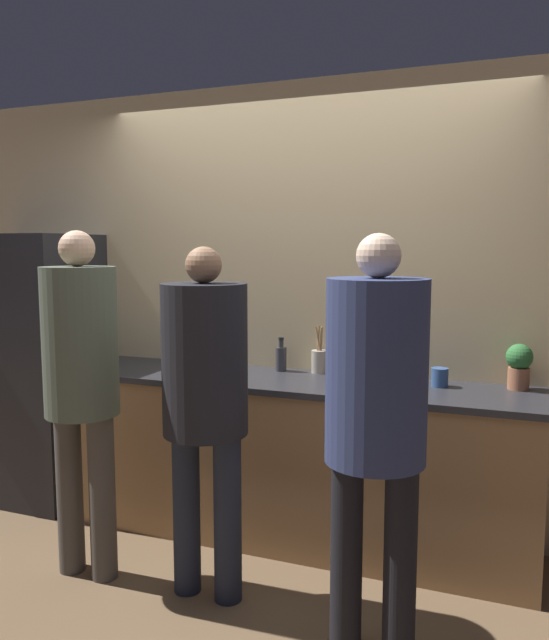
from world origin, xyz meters
TOP-DOWN VIEW (x-y plane):
  - ground_plane at (0.00, 0.00)m, footprint 14.00×14.00m
  - wall_back at (0.00, 0.65)m, footprint 5.20×0.06m
  - counter at (0.00, 0.35)m, footprint 2.70×0.63m
  - refrigerator at (-1.77, 0.32)m, footprint 0.78×0.64m
  - person_left at (-0.80, -0.41)m, footprint 0.36×0.36m
  - person_center at (-0.14, -0.37)m, footprint 0.39×0.39m
  - person_right at (0.68, -0.53)m, footprint 0.39×0.39m
  - fruit_bowl at (0.40, 0.42)m, footprint 0.28×0.28m
  - utensil_crock at (0.12, 0.56)m, footprint 0.09×0.09m
  - bottle_dark at (-0.11, 0.53)m, footprint 0.06×0.06m
  - bottle_green at (-0.33, 0.16)m, footprint 0.08×0.08m
  - cup_blue at (0.81, 0.44)m, footprint 0.09×0.09m
  - potted_plant at (1.20, 0.51)m, footprint 0.13×0.13m

SIDE VIEW (x-z plane):
  - ground_plane at x=0.00m, z-range 0.00..0.00m
  - counter at x=0.00m, z-range 0.00..0.92m
  - refrigerator at x=-1.77m, z-range 0.00..1.73m
  - cup_blue at x=0.81m, z-range 0.92..1.02m
  - fruit_bowl at x=0.40m, z-range 0.90..1.04m
  - bottle_green at x=-0.33m, z-range 0.90..1.06m
  - utensil_crock at x=0.12m, z-range 0.86..1.13m
  - bottle_dark at x=-0.11m, z-range 0.90..1.10m
  - person_center at x=-0.14m, z-range 0.18..1.83m
  - person_left at x=-0.80m, z-range 0.18..1.90m
  - person_right at x=0.68m, z-range 0.19..1.89m
  - potted_plant at x=1.20m, z-range 0.93..1.17m
  - wall_back at x=0.00m, z-range 0.00..2.60m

